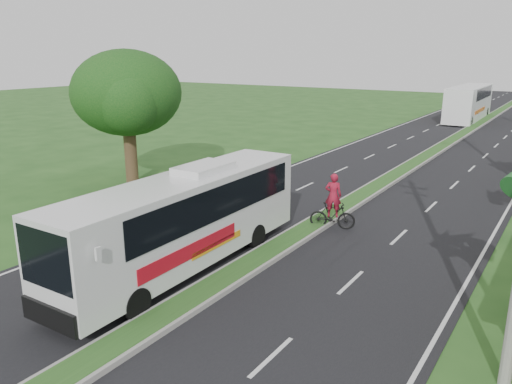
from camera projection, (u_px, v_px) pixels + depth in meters
The scene contains 8 objects.
ground at pixel (167, 318), 14.27m from camera, with size 180.00×180.00×0.00m, color #244C1C.
road_asphalt at pixel (394, 177), 30.36m from camera, with size 14.00×160.00×0.02m, color black.
median_strip at pixel (394, 176), 30.34m from camera, with size 1.20×160.00×0.18m.
lane_edge_left at pixel (298, 164), 33.90m from camera, with size 0.12×160.00×0.01m, color silver.
shade_tree at pixel (126, 96), 27.37m from camera, with size 6.30×6.00×7.54m.
coach_bus_main at pixel (186, 215), 17.11m from camera, with size 2.48×10.95×3.53m.
coach_bus_far at pixel (469, 101), 55.29m from camera, with size 3.02×12.95×3.76m.
motorcyclist at pixel (333, 209), 21.25m from camera, with size 2.00×1.20×2.45m.
Camera 1 is at (9.13, -9.27, 7.33)m, focal length 35.00 mm.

